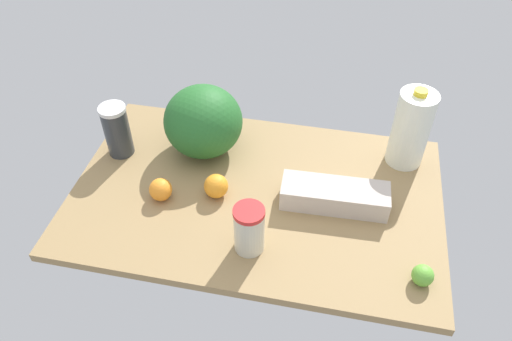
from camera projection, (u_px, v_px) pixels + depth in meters
The scene contains 9 objects.
countertop at pixel (256, 196), 164.61cm from camera, with size 120.00×76.00×3.00cm, color #97794D.
milk_jug at pixel (411, 129), 165.56cm from camera, with size 12.46×12.46×29.38cm.
watermelon at pixel (203, 122), 170.69cm from camera, with size 27.05×27.05×24.91cm, color #246428.
shaker_bottle at pixel (117, 130), 171.51cm from camera, with size 9.17×9.17×19.47cm.
tumbler_cup at pixel (249, 229), 142.02cm from camera, with size 9.11×9.11×16.02cm.
egg_carton at pixel (334, 196), 157.08cm from camera, with size 33.73×11.27×7.58cm, color beige.
orange_loose at pixel (216, 186), 160.18cm from camera, with size 7.90×7.90×7.90cm, color orange.
lime_by_jug at pixel (423, 275), 136.60cm from camera, with size 6.11×6.11×6.11cm, color #64B039.
orange_near_front at pixel (161, 190), 159.41cm from camera, with size 7.40×7.40×7.40cm, color orange.
Camera 1 is at (22.61, -111.00, 121.22)cm, focal length 35.00 mm.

